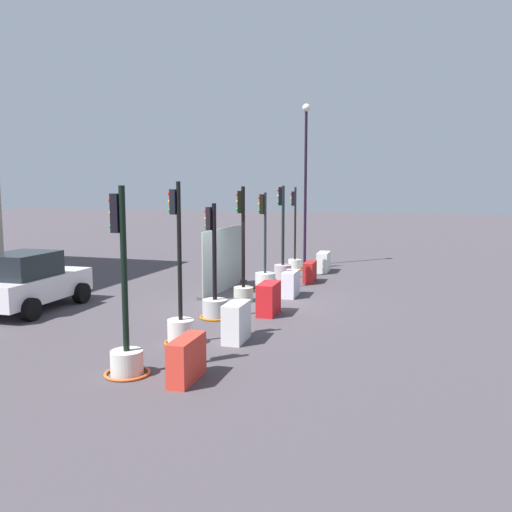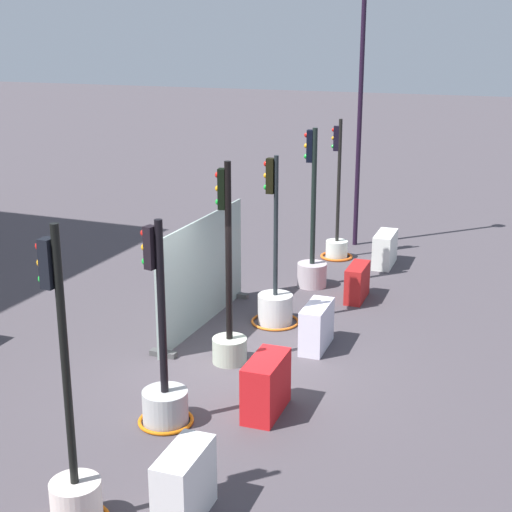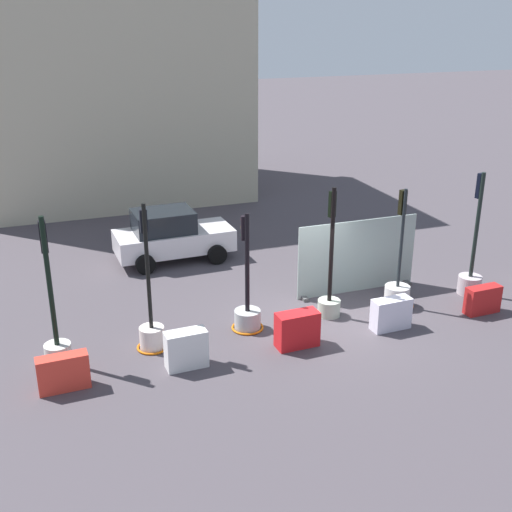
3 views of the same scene
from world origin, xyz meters
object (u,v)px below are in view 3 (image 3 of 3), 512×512
Objects in this scene: construction_barrier_2 at (297,330)px; traffic_light_2 at (247,310)px; traffic_light_0 at (56,336)px; traffic_light_3 at (330,289)px; traffic_light_5 at (471,271)px; construction_barrier_0 at (63,373)px; construction_barrier_1 at (186,349)px; construction_barrier_4 at (483,300)px; construction_barrier_3 at (391,314)px; traffic_light_4 at (397,289)px; car_white_van at (171,235)px; traffic_light_1 at (151,326)px.

traffic_light_2 is at bearing 123.29° from construction_barrier_2.
traffic_light_3 is (7.09, 0.08, 0.09)m from traffic_light_0.
traffic_light_2 is 2.93× the size of construction_barrier_2.
traffic_light_5 reaches higher than construction_barrier_0.
construction_barrier_1 is 0.97× the size of construction_barrier_4.
construction_barrier_3 is (-3.33, -1.16, -0.29)m from traffic_light_5.
car_white_van is (-5.13, 5.64, 0.33)m from traffic_light_4.
traffic_light_3 is 4.24m from construction_barrier_4.
construction_barrier_0 is at bearing -151.80° from traffic_light_1.
traffic_light_5 is 9.44m from car_white_van.
traffic_light_4 reaches higher than construction_barrier_3.
traffic_light_5 reaches higher than traffic_light_3.
construction_barrier_0 is 8.22m from construction_barrier_3.
traffic_light_3 is 3.35× the size of construction_barrier_2.
traffic_light_1 reaches higher than traffic_light_4.
traffic_light_3 is at bearing 0.63° from traffic_light_0.
construction_barrier_3 is at bearing -57.97° from car_white_van.
traffic_light_5 reaches higher than construction_barrier_3.
traffic_light_5 is at bearing -0.87° from traffic_light_2.
traffic_light_3 is 1.75m from construction_barrier_3.
traffic_light_1 is 1.18× the size of traffic_light_2.
construction_barrier_2 is at bearing -179.41° from construction_barrier_3.
construction_barrier_0 is at bearing -164.06° from traffic_light_2.
traffic_light_3 reaches higher than construction_barrier_1.
construction_barrier_2 is 5.51m from construction_barrier_4.
traffic_light_1 is at bearing 28.20° from construction_barrier_0.
construction_barrier_1 reaches higher than construction_barrier_3.
construction_barrier_4 is (5.51, -0.00, -0.07)m from construction_barrier_2.
construction_barrier_1 reaches higher than construction_barrier_2.
traffic_light_5 is 6.11m from construction_barrier_2.
construction_barrier_4 is at bearing -43.86° from car_white_van.
car_white_van is (-3.08, 5.54, 0.06)m from traffic_light_3.
construction_barrier_0 is 2.75m from construction_barrier_1.
traffic_light_2 is 6.49m from construction_barrier_4.
construction_barrier_2 is (-3.54, -1.18, -0.06)m from traffic_light_4.
construction_barrier_4 is (-0.48, -1.19, -0.32)m from traffic_light_5.
construction_barrier_4 is at bearing -17.64° from traffic_light_3.
traffic_light_0 is 3.43× the size of construction_barrier_3.
construction_barrier_2 reaches higher than construction_barrier_4.
traffic_light_0 is 5.73m from construction_barrier_2.
construction_barrier_0 is 5.56m from construction_barrier_2.
construction_barrier_2 is at bearing -18.21° from traffic_light_1.
construction_barrier_3 is at bearing -19.85° from traffic_light_2.
traffic_light_4 is (4.39, -0.12, -0.02)m from traffic_light_2.
construction_barrier_4 is at bearing 0.25° from construction_barrier_0.
construction_barrier_1 is at bearing 0.23° from construction_barrier_0.
traffic_light_3 is 2.07m from traffic_light_4.
construction_barrier_2 is at bearing 179.96° from construction_barrier_4.
traffic_light_1 is 1.09× the size of traffic_light_4.
construction_barrier_1 is (-4.30, -1.32, -0.32)m from traffic_light_3.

